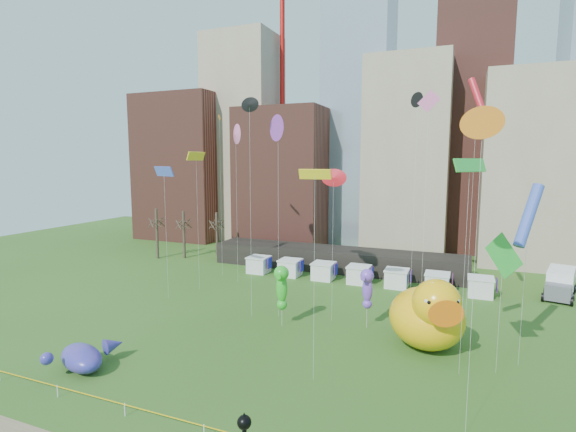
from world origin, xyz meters
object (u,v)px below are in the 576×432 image
at_px(small_duck, 422,303).
at_px(whale_inflatable, 84,357).
at_px(big_duck, 428,315).
at_px(seahorse_purple, 367,285).
at_px(box_truck, 560,283).
at_px(seahorse_green, 281,284).

xyz_separation_m(small_duck, whale_inflatable, (-23.70, -22.82, -0.27)).
relative_size(small_duck, whale_inflatable, 0.60).
bearing_deg(whale_inflatable, big_duck, 52.60).
bearing_deg(seahorse_purple, small_duck, 63.40).
height_order(small_duck, box_truck, box_truck).
relative_size(whale_inflatable, box_truck, 0.76).
distance_m(small_duck, whale_inflatable, 32.90).
bearing_deg(seahorse_purple, whale_inflatable, -126.69).
height_order(seahorse_green, seahorse_purple, seahorse_green).
height_order(seahorse_purple, whale_inflatable, seahorse_purple).
bearing_deg(big_duck, seahorse_green, 157.54).
xyz_separation_m(whale_inflatable, box_truck, (38.72, 36.01, 0.66)).
height_order(small_duck, seahorse_purple, seahorse_purple).
distance_m(small_duck, seahorse_purple, 8.18).
bearing_deg(whale_inflatable, box_truck, 65.95).
xyz_separation_m(seahorse_purple, box_truck, (19.73, 19.14, -2.67)).
bearing_deg(small_duck, big_duck, -76.63).
height_order(seahorse_purple, box_truck, seahorse_purple).
height_order(big_duck, seahorse_purple, big_duck).
bearing_deg(seahorse_purple, box_truck, 55.84).
bearing_deg(box_truck, big_duck, -108.62).
relative_size(big_duck, seahorse_purple, 1.62).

